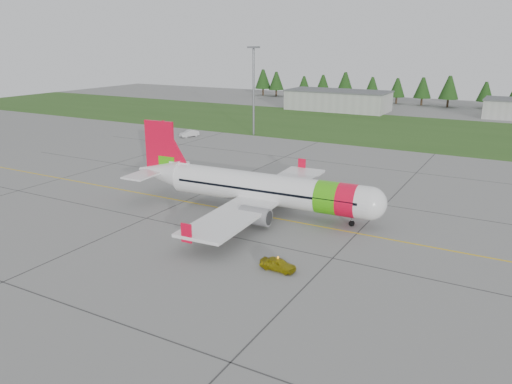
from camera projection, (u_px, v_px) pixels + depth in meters
The scene contains 9 objects.
ground at pixel (249, 240), 56.20m from camera, with size 320.00×320.00×0.00m, color gray.
aircraft at pixel (261, 189), 64.83m from camera, with size 36.03×33.18×10.91m.
follow_me_car at pixel (278, 253), 48.38m from camera, with size 1.47×1.25×3.66m, color yellow.
service_van at pixel (189, 127), 116.39m from camera, with size 1.66×1.57×4.77m, color silver.
grass_strip at pixel (412, 131), 124.77m from camera, with size 320.00×50.00×0.03m, color #30561E.
taxi_guideline at pixel (280, 219), 62.88m from camera, with size 120.00×0.25×0.02m, color gold.
hangar_west at pixel (338, 101), 161.28m from camera, with size 32.00×14.00×6.00m, color #A8A8A3.
floodlight_mast at pixel (254, 93), 116.69m from camera, with size 0.50×0.50×20.00m, color slate.
treeline at pixel (450, 92), 170.16m from camera, with size 160.00×8.00×10.00m, color #1C3F14, non-canonical shape.
Camera 1 is at (26.08, -45.23, 21.52)m, focal length 35.00 mm.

